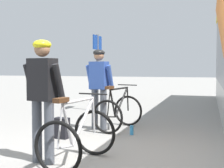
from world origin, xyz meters
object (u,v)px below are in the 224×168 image
at_px(bicycle_near_silver, 78,136).
at_px(platform_sign_post, 97,59).
at_px(water_bottle_near_the_bikes, 132,130).
at_px(cyclist_near_in_dark, 43,90).
at_px(backpack_on_platform, 62,128).
at_px(cyclist_far_in_blue, 99,82).
at_px(bicycle_far_black, 118,111).

height_order(bicycle_near_silver, platform_sign_post, platform_sign_post).
bearing_deg(water_bottle_near_the_bikes, bicycle_near_silver, -97.18).
xyz_separation_m(cyclist_near_in_dark, platform_sign_post, (-1.10, 5.21, 0.57)).
distance_m(backpack_on_platform, water_bottle_near_the_bikes, 1.42).
height_order(cyclist_far_in_blue, bicycle_far_black, cyclist_far_in_blue).
bearing_deg(platform_sign_post, backpack_on_platform, -80.17).
bearing_deg(bicycle_far_black, cyclist_near_in_dark, -97.94).
bearing_deg(cyclist_far_in_blue, platform_sign_post, 111.01).
bearing_deg(cyclist_far_in_blue, bicycle_near_silver, -77.05).
distance_m(bicycle_near_silver, backpack_on_platform, 1.69).
distance_m(cyclist_far_in_blue, platform_sign_post, 3.01).
distance_m(backpack_on_platform, platform_sign_post, 4.07).
bearing_deg(bicycle_far_black, cyclist_far_in_blue, -160.41).
height_order(backpack_on_platform, platform_sign_post, platform_sign_post).
relative_size(backpack_on_platform, platform_sign_post, 0.17).
distance_m(cyclist_near_in_dark, water_bottle_near_the_bikes, 2.49).
xyz_separation_m(cyclist_far_in_blue, backpack_on_platform, (-0.41, -0.99, -0.85)).
bearing_deg(bicycle_near_silver, cyclist_near_in_dark, -172.39).
relative_size(bicycle_far_black, platform_sign_post, 0.49).
xyz_separation_m(cyclist_far_in_blue, bicycle_far_black, (0.40, 0.14, -0.65)).
height_order(cyclist_far_in_blue, water_bottle_near_the_bikes, cyclist_far_in_blue).
bearing_deg(platform_sign_post, bicycle_far_black, -60.88).
distance_m(cyclist_near_in_dark, bicycle_far_black, 2.69).
xyz_separation_m(water_bottle_near_the_bikes, platform_sign_post, (-1.87, 3.04, 1.53)).
bearing_deg(backpack_on_platform, water_bottle_near_the_bikes, 37.33).
height_order(cyclist_near_in_dark, bicycle_far_black, cyclist_near_in_dark).
height_order(bicycle_far_black, backpack_on_platform, bicycle_far_black).
bearing_deg(water_bottle_near_the_bikes, backpack_on_platform, -149.76).
height_order(cyclist_near_in_dark, platform_sign_post, platform_sign_post).
xyz_separation_m(bicycle_near_silver, platform_sign_post, (-1.61, 5.14, 1.22)).
xyz_separation_m(bicycle_near_silver, backpack_on_platform, (-0.96, 1.38, -0.20)).
bearing_deg(bicycle_near_silver, bicycle_far_black, 93.35).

